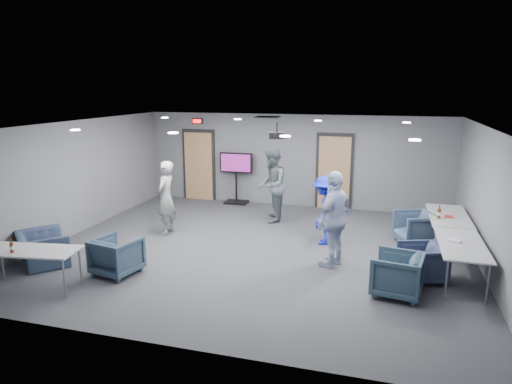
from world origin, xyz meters
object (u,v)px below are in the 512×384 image
(person_d, at_px, (324,210))
(chair_front_a, at_px, (117,256))
(chair_front_b, at_px, (42,249))
(table_right_a, at_px, (448,217))
(chair_right_a, at_px, (416,228))
(table_right_b, at_px, (461,245))
(person_c, at_px, (334,219))
(bottle_right, at_px, (439,213))
(chair_right_b, at_px, (422,263))
(chair_right_c, at_px, (397,274))
(bottle_front, at_px, (12,247))
(projector, at_px, (277,135))
(person_b, at_px, (271,185))
(table_front_left, at_px, (30,252))
(tv_stand, at_px, (236,175))
(person_a, at_px, (166,198))

(person_d, height_order, chair_front_a, person_d)
(chair_front_a, bearing_deg, chair_front_b, 11.24)
(chair_front_a, xyz_separation_m, table_right_a, (6.17, 3.32, 0.33))
(chair_right_a, relative_size, table_right_b, 0.44)
(person_c, xyz_separation_m, chair_front_a, (-3.88, -1.55, -0.59))
(table_right_a, height_order, bottle_right, bottle_right)
(chair_right_b, height_order, chair_front_b, chair_right_b)
(chair_right_c, height_order, bottle_front, bottle_front)
(person_c, bearing_deg, bottle_right, 149.08)
(chair_front_b, bearing_deg, projector, -102.14)
(chair_right_a, bearing_deg, person_b, -125.93)
(chair_right_b, xyz_separation_m, table_front_left, (-6.57, -2.27, 0.34))
(table_right_a, relative_size, tv_stand, 1.26)
(person_c, distance_m, chair_right_c, 1.69)
(person_a, bearing_deg, person_c, 75.15)
(person_b, height_order, bottle_right, person_b)
(table_front_left, bearing_deg, bottle_right, 21.05)
(person_d, bearing_deg, person_a, -79.47)
(chair_front_b, bearing_deg, table_right_b, -128.25)
(bottle_right, bearing_deg, bottle_front, -149.57)
(table_right_a, relative_size, projector, 4.63)
(person_c, xyz_separation_m, chair_right_a, (1.64, 1.76, -0.58))
(chair_front_a, distance_m, projector, 4.32)
(person_b, xyz_separation_m, person_c, (1.93, -2.65, -0.01))
(chair_front_b, distance_m, table_right_a, 8.54)
(bottle_front, xyz_separation_m, tv_stand, (1.68, 6.95, 0.06))
(person_b, height_order, chair_front_a, person_b)
(person_a, distance_m, bottle_front, 3.82)
(person_b, distance_m, person_c, 3.28)
(person_d, relative_size, chair_right_b, 2.08)
(person_c, relative_size, projector, 4.51)
(person_d, distance_m, table_front_left, 5.95)
(person_a, relative_size, bottle_right, 5.95)
(chair_right_b, distance_m, table_right_b, 0.75)
(table_right_b, height_order, table_front_left, same)
(chair_right_b, relative_size, table_right_a, 0.38)
(chair_right_a, bearing_deg, bottle_right, 30.98)
(table_right_b, height_order, bottle_front, bottle_front)
(person_c, height_order, table_right_b, person_c)
(table_right_a, height_order, table_front_left, same)
(chair_front_b, bearing_deg, person_b, -89.38)
(chair_front_a, distance_m, bottle_right, 6.66)
(chair_front_a, xyz_separation_m, chair_front_b, (-1.69, 0.00, -0.03))
(person_c, xyz_separation_m, projector, (-1.51, 1.43, 1.45))
(person_a, relative_size, table_right_a, 0.90)
(chair_front_a, distance_m, table_right_b, 6.34)
(person_a, height_order, table_front_left, person_a)
(table_right_a, distance_m, projector, 4.18)
(table_right_a, height_order, projector, projector)
(person_b, distance_m, chair_front_a, 4.67)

